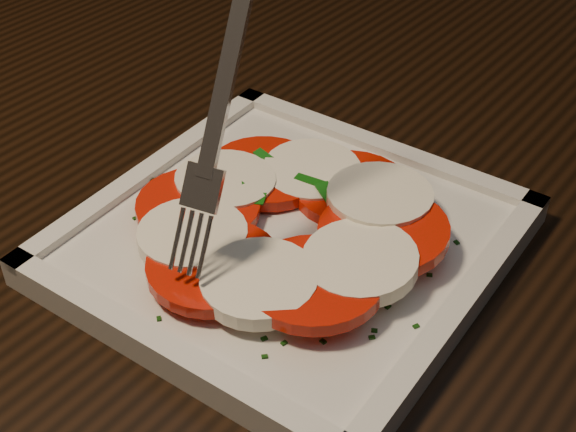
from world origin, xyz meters
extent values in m
cube|color=black|center=(-0.19, -0.11, 0.73)|extent=(1.25, 0.88, 0.04)
cylinder|color=black|center=(-0.71, 0.27, 0.35)|extent=(0.06, 0.06, 0.71)
cube|color=black|center=(-0.26, 0.45, 0.45)|extent=(0.46, 0.46, 0.04)
cylinder|color=black|center=(-0.45, 0.29, 0.21)|extent=(0.04, 0.04, 0.41)
cylinder|color=black|center=(-0.10, 0.25, 0.21)|extent=(0.04, 0.04, 0.41)
cylinder|color=black|center=(-0.41, 0.65, 0.21)|extent=(0.04, 0.04, 0.41)
cube|color=silver|center=(-0.22, -0.21, 0.76)|extent=(0.26, 0.26, 0.01)
cylinder|color=red|center=(-0.21, -0.15, 0.77)|extent=(0.08, 0.08, 0.01)
cylinder|color=white|center=(-0.24, -0.15, 0.77)|extent=(0.07, 0.07, 0.01)
cylinder|color=red|center=(-0.27, -0.17, 0.77)|extent=(0.08, 0.08, 0.01)
cylinder|color=white|center=(-0.28, -0.19, 0.77)|extent=(0.07, 0.07, 0.01)
cylinder|color=red|center=(-0.28, -0.23, 0.77)|extent=(0.08, 0.08, 0.01)
cylinder|color=white|center=(-0.26, -0.25, 0.78)|extent=(0.07, 0.07, 0.01)
cylinder|color=red|center=(-0.23, -0.27, 0.78)|extent=(0.08, 0.08, 0.01)
cylinder|color=white|center=(-0.20, -0.26, 0.78)|extent=(0.07, 0.07, 0.01)
cylinder|color=red|center=(-0.18, -0.25, 0.78)|extent=(0.08, 0.08, 0.01)
cylinder|color=white|center=(-0.16, -0.22, 0.78)|extent=(0.07, 0.07, 0.02)
cylinder|color=red|center=(-0.16, -0.19, 0.78)|extent=(0.08, 0.08, 0.01)
cylinder|color=white|center=(-0.18, -0.16, 0.78)|extent=(0.07, 0.07, 0.01)
cube|color=#10530E|center=(-0.27, -0.16, 0.78)|extent=(0.03, 0.01, 0.01)
cube|color=#10530E|center=(-0.21, -0.17, 0.78)|extent=(0.03, 0.03, 0.00)
cube|color=#10530E|center=(-0.19, -0.22, 0.78)|extent=(0.04, 0.02, 0.00)
cube|color=#10530E|center=(-0.26, -0.17, 0.78)|extent=(0.02, 0.03, 0.00)
cube|color=#10530E|center=(-0.17, -0.17, 0.78)|extent=(0.03, 0.04, 0.00)
cube|color=#10530E|center=(-0.23, -0.16, 0.78)|extent=(0.03, 0.01, 0.00)
cube|color=#10530E|center=(-0.18, -0.21, 0.78)|extent=(0.03, 0.04, 0.00)
cube|color=#10530E|center=(-0.26, -0.20, 0.78)|extent=(0.03, 0.02, 0.00)
cube|color=#10530E|center=(-0.27, -0.21, 0.78)|extent=(0.02, 0.03, 0.01)
cube|color=#10530E|center=(-0.27, -0.17, 0.78)|extent=(0.03, 0.02, 0.00)
cube|color=#0E3609|center=(-0.12, -0.23, 0.77)|extent=(0.00, 0.00, 0.00)
cube|color=#0E3609|center=(-0.24, -0.31, 0.77)|extent=(0.00, 0.00, 0.00)
cube|color=#0E3609|center=(-0.13, -0.26, 0.77)|extent=(0.00, 0.00, 0.00)
cube|color=#0E3609|center=(-0.21, -0.29, 0.77)|extent=(0.00, 0.00, 0.00)
cube|color=#0E3609|center=(-0.18, -0.13, 0.77)|extent=(0.00, 0.00, 0.00)
cube|color=#0E3609|center=(-0.15, -0.27, 0.77)|extent=(0.00, 0.00, 0.00)
cube|color=#0E3609|center=(-0.13, -0.19, 0.77)|extent=(0.00, 0.00, 0.00)
cube|color=#0E3609|center=(-0.33, -0.21, 0.77)|extent=(0.00, 0.00, 0.00)
cube|color=#0E3609|center=(-0.13, -0.25, 0.77)|extent=(0.00, 0.00, 0.00)
cube|color=#0E3609|center=(-0.14, -0.23, 0.77)|extent=(0.00, 0.00, 0.00)
cube|color=#0E3609|center=(-0.31, -0.25, 0.77)|extent=(0.00, 0.00, 0.00)
cube|color=#0E3609|center=(-0.13, -0.15, 0.77)|extent=(0.00, 0.00, 0.00)
cube|color=#0E3609|center=(-0.31, -0.24, 0.77)|extent=(0.00, 0.00, 0.00)
cube|color=#0E3609|center=(-0.30, -0.24, 0.77)|extent=(0.00, 0.00, 0.00)
cube|color=#0E3609|center=(-0.30, -0.24, 0.77)|extent=(0.00, 0.00, 0.00)
cube|color=#0E3609|center=(-0.18, -0.12, 0.77)|extent=(0.00, 0.00, 0.00)
cube|color=#0E3609|center=(-0.20, -0.28, 0.77)|extent=(0.00, 0.00, 0.00)
cube|color=#0E3609|center=(-0.19, -0.10, 0.77)|extent=(0.00, 0.00, 0.00)
cube|color=#0E3609|center=(-0.16, -0.26, 0.77)|extent=(0.00, 0.00, 0.00)
cube|color=#0E3609|center=(-0.25, -0.29, 0.77)|extent=(0.00, 0.00, 0.00)
cube|color=#0E3609|center=(-0.27, -0.13, 0.77)|extent=(0.00, 0.00, 0.00)
cube|color=#0E3609|center=(-0.11, -0.20, 0.77)|extent=(0.00, 0.00, 0.00)
cube|color=#0E3609|center=(-0.17, -0.30, 0.77)|extent=(0.00, 0.00, 0.00)
cube|color=#0E3609|center=(-0.29, -0.27, 0.77)|extent=(0.00, 0.00, 0.00)
cube|color=#0E3609|center=(-0.18, -0.29, 0.77)|extent=(0.00, 0.00, 0.00)
cube|color=#0E3609|center=(-0.15, -0.27, 0.77)|extent=(0.00, 0.00, 0.00)
cube|color=#0E3609|center=(-0.25, -0.13, 0.77)|extent=(0.00, 0.00, 0.00)
cube|color=#0E3609|center=(-0.20, -0.28, 0.77)|extent=(0.00, 0.00, 0.00)
cube|color=#0E3609|center=(-0.17, -0.29, 0.77)|extent=(0.00, 0.00, 0.00)
camera|label=1|loc=(0.00, -0.53, 1.10)|focal=50.00mm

